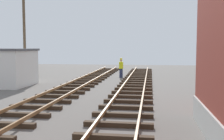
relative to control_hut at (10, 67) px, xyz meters
The scene contains 4 objects.
control_hut is the anchor object (origin of this frame).
parked_car_green 8.88m from the control_hut, 123.79° to the left, with size 4.20×2.04×1.76m.
utility_pole_far 5.73m from the control_hut, 103.09° to the left, with size 1.80×0.24×9.08m.
track_worker_foreground 10.09m from the control_hut, 42.05° to the left, with size 0.40×0.40×1.87m.
Camera 1 is at (2.12, -3.01, 2.81)m, focal length 42.93 mm.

